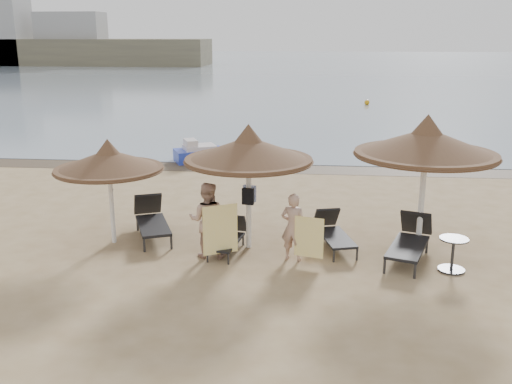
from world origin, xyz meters
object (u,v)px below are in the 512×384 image
palapa_center (249,150)px  pedal_boat (199,153)px  palapa_right (426,143)px  person_right (293,222)px  lounger_far_right (410,240)px  person_left (207,214)px  lounger_near_right (333,232)px  side_table (453,255)px  palapa_left (109,161)px  lounger_far_left (151,219)px  lounger_near_left (229,236)px

palapa_center → pedal_boat: palapa_center is taller
palapa_right → person_right: bearing=-162.8°
palapa_right → lounger_far_right: palapa_right is taller
palapa_center → person_left: (-0.86, -0.66, -1.33)m
lounger_near_right → person_right: 1.42m
side_table → person_right: size_ratio=0.41×
lounger_near_right → palapa_left: bearing=167.8°
lounger_far_left → lounger_near_left: 2.22m
person_left → pedal_boat: person_left is taller
palapa_left → palapa_center: 3.29m
palapa_center → lounger_near_right: (1.97, 0.26, -1.97)m
person_left → pedal_boat: 10.03m
palapa_center → palapa_right: 3.96m
lounger_far_left → lounger_near_right: (4.48, -0.33, -0.06)m
lounger_far_left → person_left: bearing=-59.8°
palapa_center → pedal_boat: (-2.99, 9.12, -2.00)m
palapa_right → lounger_near_right: (-1.98, 0.05, -2.17)m
side_table → person_left: 5.36m
lounger_far_left → lounger_near_right: bearing=-26.8°
palapa_left → side_table: bearing=-7.0°
palapa_right → palapa_center: bearing=-176.9°
palapa_right → pedal_boat: (-6.94, 8.90, -2.20)m
lounger_far_right → palapa_left: bearing=-163.2°
palapa_center → pedal_boat: size_ratio=1.34×
lounger_far_left → lounger_near_left: size_ratio=1.30×
palapa_right → person_right: size_ratio=1.80×
lounger_far_left → pedal_boat: lounger_far_left is taller
lounger_far_left → palapa_center: bearing=-35.9°
palapa_center → lounger_far_left: (-2.51, 0.59, -1.92)m
lounger_near_right → lounger_near_left: bearing=175.8°
palapa_right → lounger_far_left: palapa_right is taller
side_table → person_left: person_left is taller
palapa_right → side_table: 2.53m
lounger_near_left → pedal_boat: (-2.55, 9.32, 0.01)m
person_right → pedal_boat: person_right is taller
pedal_boat → person_right: bearing=-92.4°
palapa_center → palapa_right: (3.95, 0.22, 0.19)m
lounger_far_right → person_left: size_ratio=1.09×
palapa_center → person_right: 1.92m
lounger_near_right → side_table: lounger_near_right is taller
palapa_left → side_table: 7.96m
lounger_far_left → side_table: 7.13m
palapa_center → lounger_near_left: (-0.44, -0.21, -2.01)m
person_right → person_left: bearing=13.9°
lounger_far_left → person_right: bearing=-42.3°
person_left → person_right: person_left is taller
palapa_center → person_left: bearing=-142.6°
lounger_near_left → lounger_far_right: (4.11, -0.09, 0.10)m
palapa_right → lounger_far_left: 6.80m
lounger_near_right → person_right: person_right is taller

